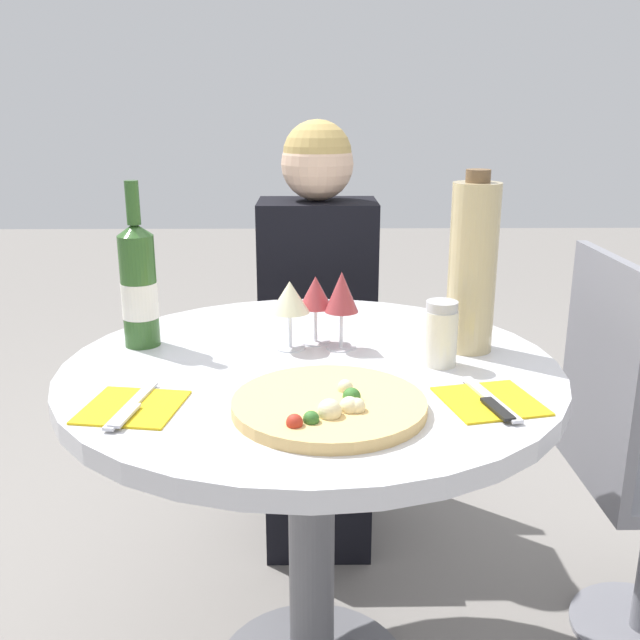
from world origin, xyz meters
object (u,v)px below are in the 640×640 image
at_px(chair_behind_diner, 317,364).
at_px(chair_empty_side, 637,467).
at_px(pizza_large, 329,405).
at_px(seated_diner, 317,347).
at_px(tall_carafe, 472,267).
at_px(wine_bottle, 138,286).
at_px(dining_table, 311,430).

bearing_deg(chair_behind_diner, chair_empty_side, 136.38).
xyz_separation_m(chair_empty_side, pizza_large, (-0.69, -0.36, 0.31)).
distance_m(chair_behind_diner, seated_diner, 0.18).
relative_size(seated_diner, chair_empty_side, 1.28).
distance_m(seated_diner, tall_carafe, 0.75).
height_order(seated_diner, wine_bottle, seated_diner).
bearing_deg(tall_carafe, dining_table, -166.16).
distance_m(chair_behind_diner, wine_bottle, 0.89).
relative_size(chair_behind_diner, pizza_large, 2.91).
bearing_deg(dining_table, seated_diner, 88.29).
height_order(pizza_large, tall_carafe, tall_carafe).
bearing_deg(tall_carafe, chair_empty_side, 7.93).
bearing_deg(dining_table, tall_carafe, 13.84).
xyz_separation_m(wine_bottle, tall_carafe, (0.66, -0.03, 0.04)).
bearing_deg(pizza_large, tall_carafe, 46.79).
height_order(dining_table, chair_behind_diner, chair_behind_diner).
relative_size(pizza_large, wine_bottle, 0.94).
relative_size(seated_diner, pizza_large, 3.74).
bearing_deg(tall_carafe, pizza_large, -133.21).
xyz_separation_m(chair_behind_diner, wine_bottle, (-0.36, -0.69, 0.42)).
relative_size(chair_empty_side, tall_carafe, 2.57).
bearing_deg(wine_bottle, pizza_large, -42.22).
relative_size(chair_empty_side, pizza_large, 2.91).
distance_m(dining_table, chair_empty_side, 0.75).
height_order(chair_behind_diner, pizza_large, chair_behind_diner).
relative_size(dining_table, pizza_large, 3.01).
bearing_deg(pizza_large, wine_bottle, 137.78).
xyz_separation_m(pizza_large, tall_carafe, (0.28, 0.30, 0.16)).
bearing_deg(pizza_large, seated_diner, 90.63).
relative_size(pizza_large, tall_carafe, 0.88).
bearing_deg(seated_diner, wine_bottle, 56.69).
distance_m(pizza_large, tall_carafe, 0.44).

